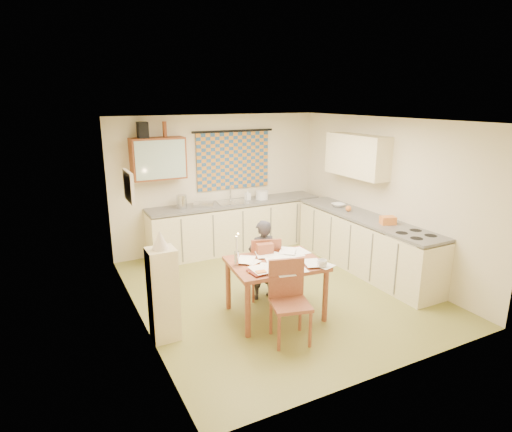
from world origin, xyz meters
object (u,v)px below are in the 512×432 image
shelf_stand (163,295)px  stove (413,265)px  dining_table (275,288)px  person (262,260)px  chair_far (264,278)px  counter_back (236,226)px  counter_right (364,244)px

shelf_stand → stove: bearing=-7.3°
dining_table → shelf_stand: 1.47m
stove → dining_table: 2.12m
stove → person: person is taller
chair_far → shelf_stand: shelf_stand is taller
counter_back → person: person is taller
stove → counter_right: bearing=90.0°
dining_table → chair_far: size_ratio=1.36×
counter_back → shelf_stand: size_ratio=2.91×
dining_table → person: 0.56m
counter_right → dining_table: bearing=-161.5°
person → shelf_stand: person is taller
chair_far → shelf_stand: (-1.57, -0.45, 0.28)m
counter_back → dining_table: counter_back is taller
person → shelf_stand: (-1.53, -0.42, -0.01)m
counter_back → dining_table: 2.64m
dining_table → shelf_stand: shelf_stand is taller
counter_back → person: size_ratio=2.84×
stove → person: size_ratio=0.78×
counter_right → dining_table: size_ratio=2.35×
counter_right → shelf_stand: bearing=-170.4°
chair_far → counter_back: bearing=-86.0°
counter_back → dining_table: bearing=-103.3°
counter_back → person: bearing=-104.4°
counter_back → person: 2.12m
dining_table → person: person is taller
counter_right → shelf_stand: shelf_stand is taller
counter_right → chair_far: bearing=-175.6°
dining_table → person: bearing=87.1°
person → shelf_stand: 1.59m
stove → dining_table: bearing=170.2°
counter_right → dining_table: (-2.09, -0.70, -0.07)m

